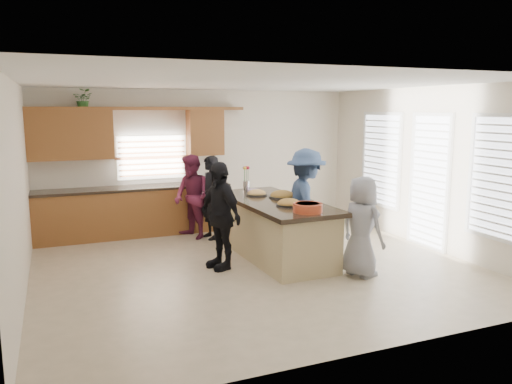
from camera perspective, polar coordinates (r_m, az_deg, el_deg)
name	(u,v)px	position (r m, az deg, el deg)	size (l,w,h in m)	color
floor	(256,266)	(7.84, -0.05, -8.51)	(6.50, 6.50, 0.00)	beige
room_shell	(256,144)	(7.47, -0.05, 5.50)	(6.52, 6.02, 2.81)	silver
back_cabinetry	(131,189)	(9.85, -14.09, 0.38)	(4.08, 0.66, 2.46)	brown
right_wall_glazing	(431,172)	(9.13, 19.37, 2.16)	(0.06, 4.00, 2.25)	white
island	(275,230)	(8.22, 2.20, -4.38)	(1.24, 2.74, 0.95)	tan
platter_front	(289,204)	(7.69, 3.80, -1.36)	(0.41, 0.41, 0.16)	black
platter_mid	(282,196)	(8.40, 3.03, -0.42)	(0.45, 0.45, 0.18)	black
platter_back	(257,194)	(8.59, 0.07, -0.19)	(0.36, 0.36, 0.15)	black
salad_bowl	(308,207)	(7.20, 5.94, -1.75)	(0.42, 0.42, 0.13)	#C64524
clear_cup	(314,205)	(7.51, 6.67, -1.44)	(0.09, 0.09, 0.11)	white
plate_stack	(253,191)	(8.93, -0.30, 0.16)	(0.21, 0.21, 0.05)	#A782BD
flower_vase	(246,177)	(9.14, -1.10, 1.69)	(0.14, 0.14, 0.44)	silver
potted_plant	(84,100)	(9.74, -19.11, 9.96)	(0.34, 0.30, 0.38)	#30692A
woman_left_back	(210,198)	(9.36, -5.24, -0.64)	(0.57, 0.37, 1.57)	black
woman_left_mid	(192,197)	(9.42, -7.32, -0.55)	(0.77, 0.60, 1.59)	maroon
woman_left_front	(220,215)	(7.59, -4.14, -2.69)	(0.96, 0.40, 1.65)	black
woman_right_back	(306,203)	(8.25, 5.74, -1.24)	(1.15, 0.66, 1.79)	#344A71
woman_right_front	(362,227)	(7.39, 11.98, -3.89)	(0.72, 0.47, 1.47)	gray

